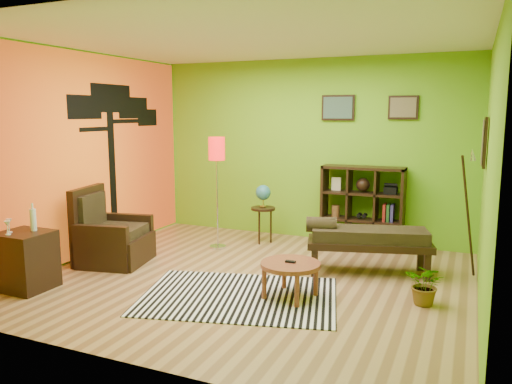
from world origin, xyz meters
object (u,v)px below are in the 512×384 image
at_px(globe_table, 263,199).
at_px(floor_lamp, 217,159).
at_px(bench, 366,238).
at_px(cube_shelf, 363,207).
at_px(armchair, 110,240).
at_px(side_cabinet, 26,260).
at_px(coffee_table, 290,267).
at_px(potted_plant, 426,289).

bearing_deg(globe_table, floor_lamp, -133.25).
distance_m(globe_table, bench, 1.94).
xyz_separation_m(floor_lamp, cube_shelf, (1.94, 0.93, -0.72)).
xyz_separation_m(globe_table, bench, (1.73, -0.85, -0.23)).
height_order(armchair, floor_lamp, floor_lamp).
bearing_deg(globe_table, side_cabinet, -119.66).
relative_size(armchair, side_cabinet, 1.04).
bearing_deg(floor_lamp, bench, -8.05).
height_order(globe_table, cube_shelf, cube_shelf).
bearing_deg(armchair, cube_shelf, 36.46).
bearing_deg(side_cabinet, cube_shelf, 46.98).
relative_size(globe_table, cube_shelf, 0.75).
bearing_deg(coffee_table, armchair, 174.09).
bearing_deg(armchair, globe_table, 50.04).
bearing_deg(armchair, floor_lamp, 51.59).
bearing_deg(side_cabinet, globe_table, 60.34).
relative_size(side_cabinet, cube_shelf, 0.81).
bearing_deg(cube_shelf, side_cabinet, -133.02).
relative_size(side_cabinet, floor_lamp, 0.60).
relative_size(armchair, potted_plant, 2.28).
distance_m(side_cabinet, floor_lamp, 2.85).
bearing_deg(potted_plant, bench, 134.59).
bearing_deg(globe_table, potted_plant, -33.25).
bearing_deg(coffee_table, potted_plant, 15.32).
distance_m(side_cabinet, cube_shelf, 4.57).
relative_size(side_cabinet, globe_table, 1.09).
distance_m(cube_shelf, bench, 1.29).
bearing_deg(bench, side_cabinet, -148.44).
xyz_separation_m(coffee_table, side_cabinet, (-2.84, -0.92, -0.01)).
bearing_deg(cube_shelf, globe_table, -164.62).
bearing_deg(floor_lamp, armchair, -128.41).
bearing_deg(cube_shelf, coffee_table, -96.47).
relative_size(armchair, globe_table, 1.13).
bearing_deg(side_cabinet, armchair, 80.15).
distance_m(side_cabinet, potted_plant, 4.39).
relative_size(coffee_table, floor_lamp, 0.39).
bearing_deg(globe_table, bench, -26.17).
height_order(side_cabinet, cube_shelf, cube_shelf).
relative_size(side_cabinet, potted_plant, 2.20).
xyz_separation_m(armchair, bench, (3.20, 0.90, 0.14)).
distance_m(armchair, potted_plant, 3.99).
bearing_deg(coffee_table, bench, 64.33).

